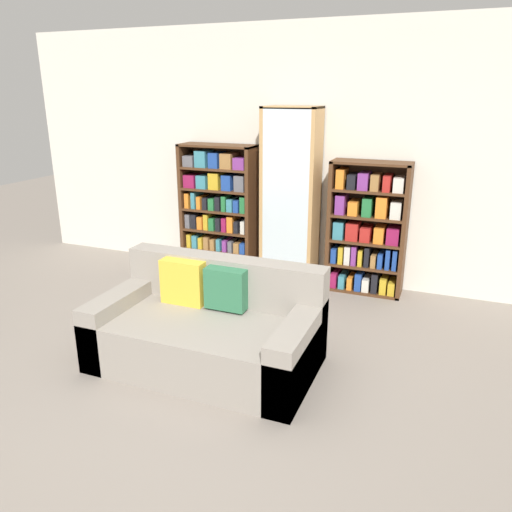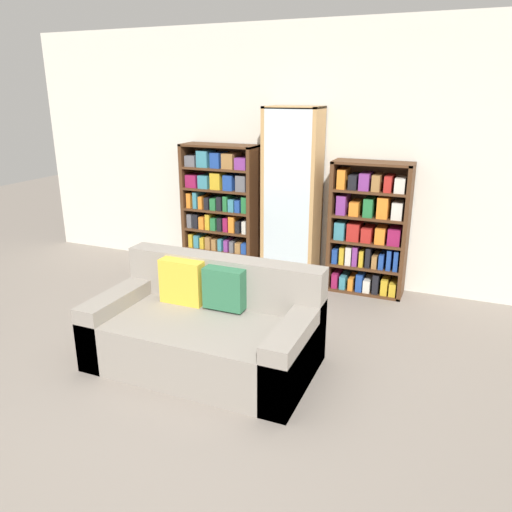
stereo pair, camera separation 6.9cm
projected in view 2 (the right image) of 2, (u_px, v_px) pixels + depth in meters
name	position (u px, v px, depth m)	size (l,w,h in m)	color
ground_plane	(187.00, 406.00, 3.36)	(16.00, 16.00, 0.00)	gray
wall_back	(311.00, 157.00, 5.32)	(7.06, 0.06, 2.70)	silver
couch	(206.00, 330.00, 3.84)	(1.67, 0.92, 0.77)	gray
bookshelf_left	(221.00, 210.00, 5.70)	(0.86, 0.32, 1.46)	#4C2D19
display_cabinet	(292.00, 199.00, 5.30)	(0.58, 0.36, 1.88)	tan
bookshelf_right	(368.00, 230.00, 5.10)	(0.79, 0.32, 1.36)	#4C2D19
wine_bottle	(292.00, 318.00, 4.30)	(0.08, 0.08, 0.39)	#192333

